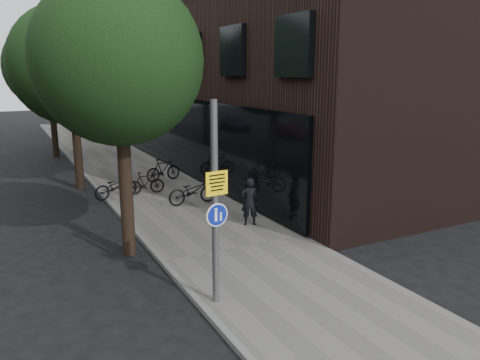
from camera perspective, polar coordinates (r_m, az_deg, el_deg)
ground at (r=10.85m, az=6.90°, el=-14.57°), size 120.00×120.00×0.00m
sidewalk at (r=19.44m, az=-9.17°, el=-1.86°), size 4.50×60.00×0.12m
curb_edge at (r=18.90m, az=-15.67°, el=-2.61°), size 0.15×60.00×0.13m
building_right_dark_brick at (r=33.25m, az=-2.32°, el=19.96°), size 12.00×40.00×18.00m
street_tree_near at (r=12.89m, az=-14.36°, el=13.08°), size 4.40×4.40×7.50m
street_tree_mid at (r=21.25m, az=-19.75°, el=12.60°), size 5.00×5.00×7.80m
street_tree_far at (r=30.19m, az=-22.18°, el=12.34°), size 5.00×5.00×7.80m
signpost at (r=9.77m, az=-3.07°, el=-2.95°), size 0.51×0.15×4.37m
pedestrian at (r=15.17m, az=1.18°, el=-2.66°), size 0.67×0.56×1.57m
parked_bike_facade_near at (r=17.73m, az=-5.80°, el=-1.34°), size 1.93×0.70×1.01m
parked_bike_facade_far at (r=21.68m, az=-9.34°, el=1.25°), size 1.78×0.81×1.03m
parked_bike_curb_near at (r=19.10m, az=-14.89°, el=-0.73°), size 1.94×1.12×0.96m
parked_bike_curb_far at (r=19.50m, az=-11.43°, el=-0.34°), size 1.56×0.60×0.91m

